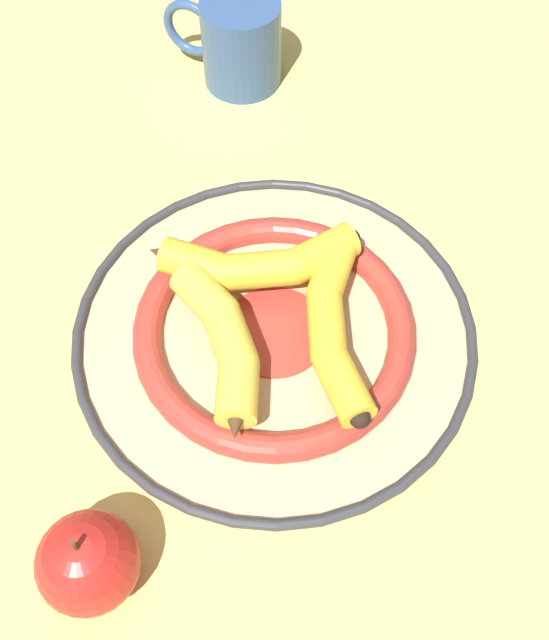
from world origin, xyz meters
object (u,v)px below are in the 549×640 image
at_px(coffee_mug, 238,41).
at_px(apple, 88,562).
at_px(banana_a, 256,263).
at_px(banana_b, 333,321).
at_px(decorative_bowl, 274,332).
at_px(banana_c, 225,343).

relative_size(coffee_mug, apple, 1.61).
bearing_deg(banana_a, apple, -120.16).
distance_m(banana_b, coffee_mug, 0.38).
relative_size(banana_b, apple, 2.23).
bearing_deg(banana_a, decorative_bowl, -78.27).
bearing_deg(coffee_mug, banana_a, 118.72).
bearing_deg(decorative_bowl, banana_b, -179.77).
xyz_separation_m(coffee_mug, apple, (-0.01, 0.58, -0.01)).
xyz_separation_m(banana_b, banana_c, (0.09, 0.04, 0.00)).
xyz_separation_m(banana_a, banana_b, (-0.08, 0.05, -0.00)).
bearing_deg(banana_b, apple, -44.46).
relative_size(banana_c, apple, 1.82).
xyz_separation_m(decorative_bowl, banana_a, (0.03, -0.05, 0.03)).
height_order(banana_b, apple, apple).
height_order(banana_c, apple, apple).
distance_m(banana_b, apple, 0.27).
relative_size(banana_a, coffee_mug, 1.35).
bearing_deg(decorative_bowl, coffee_mug, -72.93).
bearing_deg(banana_a, banana_b, -48.46).
bearing_deg(apple, banana_c, -106.96).
xyz_separation_m(banana_b, apple, (0.14, 0.23, -0.01)).
xyz_separation_m(banana_c, apple, (0.06, 0.19, -0.01)).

